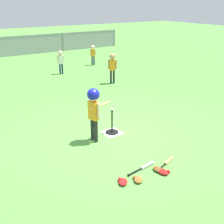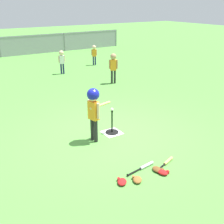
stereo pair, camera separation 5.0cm
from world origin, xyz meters
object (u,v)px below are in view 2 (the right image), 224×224
Objects in this scene: batting_tee at (112,129)px; baseball_on_tee at (112,109)px; glove_tossed_aside at (122,182)px; batter_child at (94,104)px; fielder_deep_right at (113,64)px; spare_bat_wood at (167,162)px; glove_near_bats at (157,169)px; fielder_deep_center at (62,59)px; fielder_near_right at (94,52)px; spare_bat_silver at (144,167)px; glove_by_plate at (163,172)px; glove_outfield_drop at (137,180)px.

batting_tee is 7.84× the size of baseball_on_tee.
glove_tossed_aside is at bearing -118.09° from batting_tee.
batter_child reaches higher than fielder_deep_right.
glove_near_bats is at bearing -163.68° from spare_bat_wood.
fielder_deep_center reaches higher than batting_tee.
fielder_near_right is 1.45× the size of spare_bat_silver.
fielder_near_right is 4.33× the size of glove_near_bats.
fielder_deep_right is 1.71× the size of spare_bat_silver.
batting_tee is 0.97× the size of spare_bat_wood.
glove_tossed_aside is (-0.97, -1.81, -0.05)m from batting_tee.
batting_tee is at bearing 84.56° from glove_near_bats.
glove_near_bats is at bearing -112.41° from fielder_near_right.
fielder_deep_center reaches higher than spare_bat_silver.
baseball_on_tee reaches higher than batting_tee.
batter_child reaches higher than glove_tossed_aside.
batting_tee is 0.46× the size of batter_child.
glove_tossed_aside reaches higher than spare_bat_wood.
glove_by_plate is (-2.60, -5.66, -0.72)m from fielder_deep_right.
batter_child is at bearing -167.08° from baseball_on_tee.
batting_tee is at bearing 0.00° from baseball_on_tee.
fielder_deep_right is at bearing 58.09° from glove_tossed_aside.
fielder_deep_center is 0.88× the size of fielder_deep_right.
fielder_deep_right is 6.27m from glove_by_plate.
batter_child is at bearing -119.60° from fielder_near_right.
fielder_deep_center is at bearing 113.19° from fielder_deep_right.
glove_tossed_aside is (-0.97, -1.81, -0.58)m from baseball_on_tee.
glove_near_bats is (-0.03, 0.12, 0.00)m from glove_by_plate.
baseball_on_tee reaches higher than glove_tossed_aside.
fielder_deep_center is at bearing 81.24° from spare_bat_wood.
glove_by_plate is 0.83m from glove_tossed_aside.
fielder_deep_center is 2.72m from fielder_deep_right.
fielder_near_right reaches higher than batting_tee.
spare_bat_wood is (0.48, -0.12, 0.00)m from spare_bat_silver.
spare_bat_wood is at bearing -98.76° from fielder_deep_center.
batting_tee is at bearing 61.91° from glove_tossed_aside.
glove_by_plate is 0.90× the size of glove_tossed_aside.
fielder_deep_center is 8.37m from glove_outfield_drop.
spare_bat_silver is (-1.70, -7.82, -0.64)m from fielder_deep_center.
glove_by_plate is 0.90× the size of glove_outfield_drop.
glove_near_bats reaches higher than spare_bat_silver.
glove_outfield_drop reaches higher than spare_bat_wood.
glove_by_plate is at bearing -78.38° from glove_near_bats.
fielder_deep_center is at bearing 75.57° from glove_outfield_drop.
batting_tee reaches higher than glove_tossed_aside.
glove_by_plate is 0.12m from glove_near_bats.
baseball_on_tee is 4.42m from fielder_deep_right.
glove_by_plate is at bearing -144.48° from spare_bat_wood.
fielder_deep_right reaches higher than fielder_near_right.
fielder_deep_right reaches higher than glove_outfield_drop.
fielder_near_right reaches higher than glove_outfield_drop.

